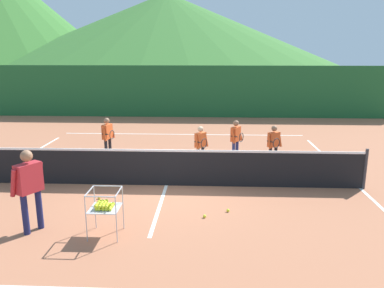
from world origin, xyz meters
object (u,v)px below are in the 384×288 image
Objects in this scene: tennis_ball_3 at (99,198)px; tennis_ball_5 at (115,210)px; tennis_ball_1 at (21,193)px; student_2 at (236,137)px; tennis_ball_6 at (228,210)px; student_0 at (108,134)px; ball_cart at (104,206)px; instructor at (29,183)px; student_1 at (201,143)px; student_3 at (274,142)px; tennis_net at (166,167)px; tennis_ball_7 at (205,216)px.

tennis_ball_3 is 0.89m from tennis_ball_5.
student_2 is at bearing 30.51° from tennis_ball_1.
student_2 is 4.11m from tennis_ball_6.
tennis_ball_3 is at bearing -5.21° from tennis_ball_1.
student_0 is 19.81× the size of tennis_ball_3.
student_0 reaches higher than ball_cart.
instructor reaches higher than tennis_ball_3.
tennis_ball_1 and tennis_ball_5 have the same top height.
student_0 is 3.13m from student_1.
tennis_ball_5 is at bearing -51.74° from tennis_ball_3.
tennis_ball_5 is at bearing -125.32° from student_2.
student_3 is (5.23, -0.68, -0.04)m from student_0.
student_2 is at bearing 54.68° from tennis_ball_5.
tennis_ball_6 is (3.04, -0.61, 0.00)m from tennis_ball_3.
ball_cart is (-3.91, -4.61, -0.17)m from student_3.
ball_cart is at bearing -130.32° from student_3.
tennis_ball_3 is at bearing 168.62° from tennis_ball_6.
tennis_net is at bearing 33.92° from tennis_ball_3.
tennis_ball_5 is at bearing -19.00° from tennis_ball_1.
tennis_ball_5 is at bearing -117.84° from student_1.
student_3 is 18.74× the size of tennis_ball_1.
instructor is at bearing -115.57° from tennis_ball_3.
student_3 is 7.11m from tennis_ball_1.
tennis_ball_6 is (2.40, 1.19, -0.56)m from ball_cart.
tennis_ball_5 is at bearing -178.02° from tennis_ball_6.
student_2 is 6.39m from tennis_ball_1.
tennis_ball_5 and tennis_ball_7 have the same top height.
student_0 is 1.06× the size of student_3.
tennis_ball_3 is at bearing -130.90° from student_1.
tennis_ball_1 is at bearing 174.79° from tennis_ball_3.
student_0 is at bearing 132.21° from tennis_ball_6.
student_0 is 1.02× the size of student_2.
student_3 is (1.09, -0.60, -0.02)m from student_2.
ball_cart is at bearing -110.77° from student_1.
student_1 is 18.39× the size of tennis_ball_3.
student_1 reaches higher than tennis_ball_5.
student_0 reaches higher than tennis_net.
tennis_net is 3.11m from student_2.
student_2 is 1.03× the size of student_3.
tennis_ball_6 and tennis_ball_7 have the same top height.
instructor is at bearing -129.94° from student_2.
tennis_net is 2.29m from tennis_ball_6.
tennis_ball_1 is 4.68m from tennis_ball_7.
tennis_net is 2.01m from tennis_ball_5.
tennis_ball_1 and tennis_ball_6 have the same top height.
tennis_ball_3 and tennis_ball_5 have the same top height.
tennis_ball_1 is at bearing -149.49° from student_2.
tennis_ball_3 is at bearing -135.44° from student_2.
student_0 is at bearing 178.87° from student_2.
tennis_net is 1.87m from tennis_ball_3.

